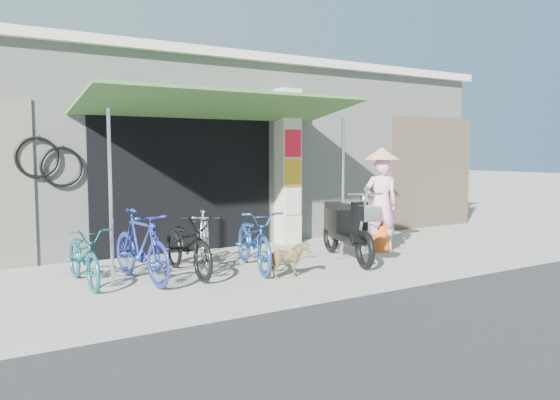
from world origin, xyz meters
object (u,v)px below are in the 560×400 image
bike_navy (254,239)px  bike_black (188,244)px  bike_silver (204,239)px  bike_teal (84,255)px  nun (381,200)px  moped (345,228)px  bike_blue (141,246)px  street_dog (288,260)px

bike_navy → bike_black: bearing=-176.8°
bike_black → bike_silver: 0.54m
bike_teal → nun: 5.15m
bike_silver → moped: bearing=2.6°
bike_black → bike_navy: bike_navy is taller
bike_teal → bike_navy: 2.45m
bike_blue → bike_navy: bearing=-10.9°
bike_navy → street_dog: bearing=-68.8°
bike_blue → bike_black: 0.73m
bike_black → moped: 2.66m
bike_teal → nun: (5.12, -0.16, 0.52)m
bike_silver → bike_blue: bearing=-139.4°
bike_teal → street_dog: bike_teal is taller
bike_blue → bike_black: size_ratio=0.97×
bike_navy → bike_blue: bearing=-169.9°
bike_silver → nun: size_ratio=0.78×
bike_black → bike_navy: 1.01m
bike_teal → street_dog: bearing=-25.9°
bike_black → bike_silver: size_ratio=1.18×
bike_black → nun: bearing=0.2°
bike_black → bike_blue: bearing=-173.2°
bike_teal → moped: bearing=-8.7°
nun → street_dog: bearing=49.0°
bike_blue → nun: nun is taller
bike_teal → bike_navy: size_ratio=0.87×
bike_navy → street_dog: 0.81m
street_dog → moped: (1.54, 0.65, 0.27)m
bike_black → nun: 3.72m
bike_blue → bike_silver: bearing=13.6°
moped → bike_blue: bearing=-167.9°
bike_teal → bike_silver: size_ratio=1.04×
bike_silver → moped: 2.34m
nun → bike_black: bearing=28.7°
bike_navy → street_dog: size_ratio=2.85×
nun → bike_silver: bearing=22.4°
bike_silver → nun: (3.28, -0.36, 0.48)m
bike_navy → nun: bearing=16.9°
bike_blue → bike_navy: (1.72, -0.09, -0.04)m
nun → bike_navy: bearing=32.4°
bike_blue → street_dog: bearing=-33.4°
bike_blue → bike_teal: bearing=153.3°
bike_teal → nun: nun is taller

